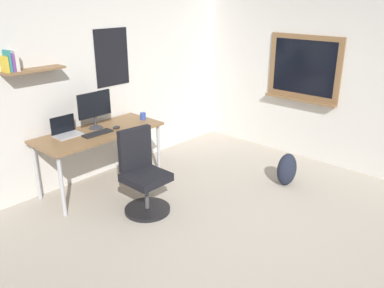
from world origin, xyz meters
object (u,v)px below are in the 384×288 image
(laptop, at_px, (66,131))
(backpack, at_px, (287,169))
(office_chair, at_px, (143,177))
(coffee_mug, at_px, (143,116))
(desk, at_px, (99,136))
(keyboard, at_px, (98,133))
(monitor_primary, at_px, (95,107))
(computer_mouse, at_px, (116,127))

(laptop, xyz_separation_m, backpack, (1.98, -1.88, -0.59))
(office_chair, relative_size, coffee_mug, 10.33)
(laptop, relative_size, backpack, 0.72)
(office_chair, bearing_deg, desk, 87.73)
(laptop, bearing_deg, backpack, -43.46)
(keyboard, height_order, coffee_mug, coffee_mug)
(monitor_primary, bearing_deg, backpack, -49.03)
(office_chair, relative_size, laptop, 3.06)
(monitor_primary, bearing_deg, coffee_mug, -12.63)
(computer_mouse, height_order, backpack, computer_mouse)
(keyboard, distance_m, computer_mouse, 0.28)
(office_chair, distance_m, laptop, 1.11)
(computer_mouse, bearing_deg, keyboard, 180.00)
(computer_mouse, distance_m, coffee_mug, 0.49)
(coffee_mug, bearing_deg, computer_mouse, -174.10)
(desk, bearing_deg, laptop, 155.87)
(office_chair, xyz_separation_m, computer_mouse, (0.23, 0.75, 0.36))
(keyboard, relative_size, coffee_mug, 4.02)
(keyboard, distance_m, coffee_mug, 0.77)
(desk, relative_size, keyboard, 4.24)
(desk, bearing_deg, monitor_primary, 70.36)
(office_chair, xyz_separation_m, keyboard, (-0.05, 0.75, 0.35))
(laptop, height_order, monitor_primary, monitor_primary)
(desk, height_order, office_chair, office_chair)
(desk, relative_size, computer_mouse, 15.10)
(monitor_primary, xyz_separation_m, keyboard, (-0.12, -0.19, -0.26))
(coffee_mug, bearing_deg, office_chair, -132.01)
(desk, distance_m, monitor_primary, 0.36)
(monitor_primary, height_order, backpack, monitor_primary)
(backpack, bearing_deg, monitor_primary, 130.97)
(keyboard, relative_size, backpack, 0.86)
(computer_mouse, distance_m, backpack, 2.24)
(keyboard, bearing_deg, laptop, 138.52)
(monitor_primary, relative_size, computer_mouse, 4.46)
(desk, xyz_separation_m, office_chair, (-0.03, -0.83, -0.28))
(office_chair, xyz_separation_m, laptop, (-0.32, 0.99, 0.40))
(keyboard, bearing_deg, office_chair, -86.51)
(desk, relative_size, coffee_mug, 17.07)
(computer_mouse, height_order, coffee_mug, coffee_mug)
(computer_mouse, xyz_separation_m, backpack, (1.43, -1.63, -0.55))
(monitor_primary, bearing_deg, office_chair, -94.38)
(desk, distance_m, office_chair, 0.88)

